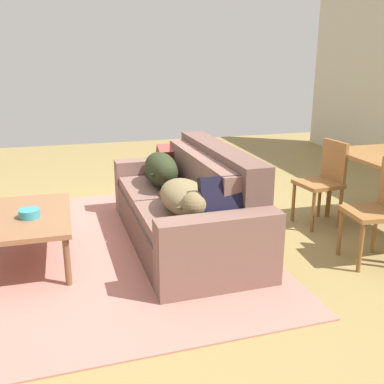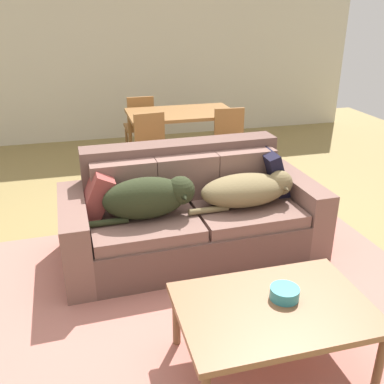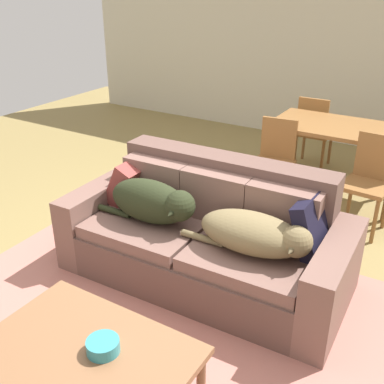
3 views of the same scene
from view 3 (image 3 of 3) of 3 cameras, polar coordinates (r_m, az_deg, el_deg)
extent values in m
plane|color=olive|center=(3.76, -2.84, -10.37)|extent=(10.00, 10.00, 0.00)
cube|color=beige|center=(6.79, 17.10, 17.18)|extent=(8.00, 0.12, 2.70)
cube|color=#B36E61|center=(3.26, -5.41, -16.84)|extent=(3.37, 2.85, 0.01)
cube|color=brown|center=(3.64, 1.45, -8.26)|extent=(1.78, 1.02, 0.35)
cube|color=brown|center=(3.72, -4.48, -3.48)|extent=(0.88, 0.96, 0.10)
cube|color=brown|center=(3.37, 8.12, -7.04)|extent=(0.88, 0.96, 0.10)
cube|color=brown|center=(3.69, 4.25, 1.08)|extent=(1.76, 0.29, 0.46)
cube|color=brown|center=(3.80, -4.44, 1.24)|extent=(0.54, 0.18, 0.38)
cube|color=brown|center=(3.55, 2.89, -0.55)|extent=(0.54, 0.18, 0.38)
cube|color=brown|center=(3.37, 11.17, -2.56)|extent=(0.54, 0.18, 0.38)
cube|color=brown|center=(4.07, -10.80, -2.81)|extent=(0.24, 0.98, 0.60)
cube|color=brown|center=(3.31, 16.89, -10.78)|extent=(0.24, 0.98, 0.60)
ellipsoid|color=#262C18|center=(3.54, -5.27, -1.12)|extent=(0.68, 0.33, 0.34)
sphere|color=#262C18|center=(3.37, -1.51, -1.71)|extent=(0.23, 0.23, 0.23)
cone|color=black|center=(3.29, -2.45, -2.60)|extent=(0.11, 0.13, 0.10)
cylinder|color=#262C18|center=(3.73, -9.54, -2.35)|extent=(0.30, 0.06, 0.05)
ellipsoid|color=olive|center=(3.20, 7.35, -5.00)|extent=(0.77, 0.41, 0.27)
sphere|color=olive|center=(3.08, 12.76, -5.99)|extent=(0.21, 0.21, 0.21)
cone|color=brown|center=(3.01, 12.16, -7.00)|extent=(0.10, 0.12, 0.10)
cylinder|color=olive|center=(3.32, 1.29, -5.70)|extent=(0.34, 0.06, 0.05)
cube|color=brown|center=(3.90, -7.73, 1.26)|extent=(0.30, 0.37, 0.39)
cube|color=black|center=(3.27, 14.69, -4.03)|extent=(0.24, 0.41, 0.41)
cube|color=brown|center=(2.57, -13.04, -18.90)|extent=(1.10, 0.74, 0.04)
cylinder|color=brown|center=(3.16, -15.33, -14.72)|extent=(0.05, 0.05, 0.41)
cylinder|color=brown|center=(2.68, 1.12, -22.56)|extent=(0.05, 0.05, 0.41)
cylinder|color=teal|center=(2.51, -10.92, -18.15)|extent=(0.17, 0.17, 0.07)
cube|color=brown|center=(5.04, 17.67, 7.62)|extent=(1.35, 0.80, 0.04)
cylinder|color=brown|center=(5.03, 9.20, 3.74)|extent=(0.05, 0.05, 0.74)
cylinder|color=brown|center=(5.64, 12.01, 5.94)|extent=(0.05, 0.05, 0.74)
cube|color=brown|center=(4.73, 9.87, 3.27)|extent=(0.44, 0.44, 0.04)
cube|color=brown|center=(4.81, 10.66, 6.52)|extent=(0.36, 0.08, 0.42)
cylinder|color=brown|center=(4.71, 7.12, 0.30)|extent=(0.04, 0.04, 0.42)
cylinder|color=brown|center=(4.63, 11.10, -0.45)|extent=(0.04, 0.04, 0.42)
cylinder|color=brown|center=(5.01, 8.34, 1.79)|extent=(0.04, 0.04, 0.42)
cylinder|color=brown|center=(4.94, 12.11, 1.11)|extent=(0.04, 0.04, 0.42)
cube|color=brown|center=(4.46, 20.63, 0.67)|extent=(0.43, 0.43, 0.04)
cube|color=brown|center=(4.54, 21.76, 4.09)|extent=(0.36, 0.07, 0.42)
cylinder|color=brown|center=(4.45, 17.46, -2.26)|extent=(0.04, 0.04, 0.43)
cylinder|color=brown|center=(4.38, 21.60, -3.43)|extent=(0.04, 0.04, 0.43)
cylinder|color=brown|center=(4.75, 18.89, -0.70)|extent=(0.04, 0.04, 0.43)
cube|color=brown|center=(5.89, 14.89, 7.11)|extent=(0.41, 0.41, 0.04)
cube|color=brown|center=(5.66, 14.63, 8.93)|extent=(0.36, 0.04, 0.44)
cylinder|color=brown|center=(6.08, 16.65, 5.20)|extent=(0.04, 0.04, 0.41)
cylinder|color=brown|center=(6.16, 13.60, 5.82)|extent=(0.04, 0.04, 0.41)
cylinder|color=brown|center=(5.77, 15.77, 4.23)|extent=(0.04, 0.04, 0.41)
cylinder|color=brown|center=(5.85, 12.58, 4.89)|extent=(0.04, 0.04, 0.41)
camera|label=1|loc=(2.93, 83.84, -6.79)|focal=42.17mm
camera|label=2|loc=(2.45, -72.47, 3.67)|focal=40.73mm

